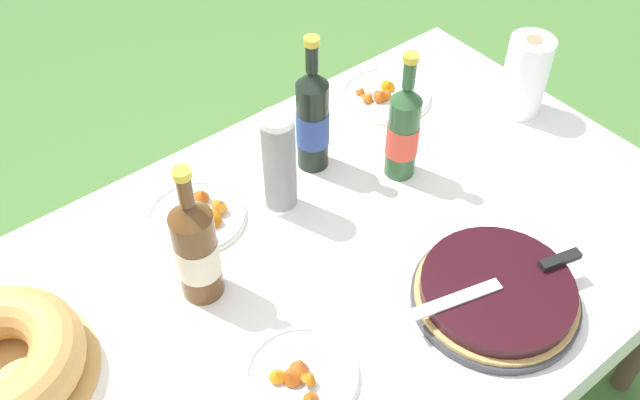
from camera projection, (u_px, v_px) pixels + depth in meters
name	position (u px, v px, depth m)	size (l,w,h in m)	color
garden_table	(307.00, 297.00, 1.50)	(1.74, 0.99, 0.70)	brown
tablecloth	(307.00, 282.00, 1.46)	(1.75, 1.00, 0.10)	white
berry_tart	(496.00, 294.00, 1.39)	(0.33, 0.33, 0.06)	#38383D
serving_knife	(512.00, 278.00, 1.37)	(0.37, 0.12, 0.01)	silver
cup_stack	(279.00, 164.00, 1.51)	(0.07, 0.07, 0.25)	white
cider_bottle_green	(403.00, 131.00, 1.58)	(0.07, 0.07, 0.32)	#2D562D
cider_bottle_amber	(196.00, 249.00, 1.34)	(0.09, 0.09, 0.33)	brown
juice_bottle_red	(313.00, 119.00, 1.60)	(0.08, 0.08, 0.34)	black
snack_plate_near	(385.00, 95.00, 1.86)	(0.23, 0.23, 0.05)	white
snack_plate_left	(301.00, 376.00, 1.28)	(0.21, 0.21, 0.05)	white
snack_plate_right	(197.00, 215.00, 1.56)	(0.22, 0.22, 0.06)	white
paper_towel_roll	(525.00, 76.00, 1.76)	(0.11, 0.11, 0.21)	white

